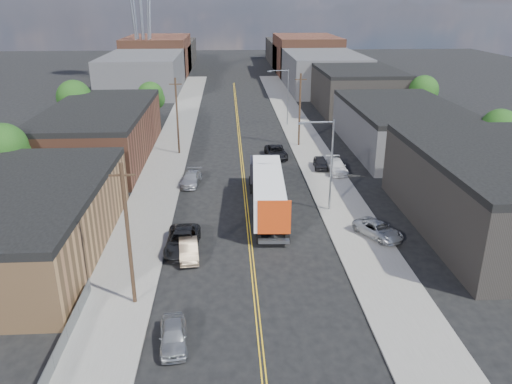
{
  "coord_description": "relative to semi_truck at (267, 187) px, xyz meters",
  "views": [
    {
      "loc": [
        -1.68,
        -19.19,
        19.25
      ],
      "look_at": [
        0.81,
        23.95,
        2.5
      ],
      "focal_mm": 35.0,
      "sensor_mm": 36.0,
      "label": 1
    }
  ],
  "objects": [
    {
      "name": "car_left_d",
      "position": [
        -7.79,
        7.66,
        -1.7
      ],
      "size": [
        2.5,
        4.9,
        1.36
      ],
      "primitive_type": "imported",
      "rotation": [
        0.0,
        0.0,
        -0.13
      ],
      "color": "#9C9DA1",
      "rests_on": "ground"
    },
    {
      "name": "car_left_a",
      "position": [
        -7.09,
        -20.0,
        -1.7
      ],
      "size": [
        2.0,
        4.14,
        1.36
      ],
      "primitive_type": "imported",
      "rotation": [
        0.0,
        0.0,
        0.1
      ],
      "color": "#989A9C",
      "rests_on": "ground"
    },
    {
      "name": "centerline",
      "position": [
        -1.92,
        19.52,
        -2.38
      ],
      "size": [
        0.32,
        120.0,
        0.01
      ],
      "primitive_type": "cube",
      "color": "gold",
      "rests_on": "ground"
    },
    {
      "name": "utility_pole_right",
      "position": [
        6.28,
        22.52,
        2.76
      ],
      "size": [
        1.6,
        0.26,
        10.0
      ],
      "color": "black",
      "rests_on": "ground"
    },
    {
      "name": "car_right_lot_c",
      "position": [
        7.46,
        12.06,
        -1.57
      ],
      "size": [
        1.86,
        3.99,
        1.32
      ],
      "primitive_type": "imported",
      "rotation": [
        0.0,
        0.0,
        -0.08
      ],
      "color": "black",
      "rests_on": "sidewalk_right"
    },
    {
      "name": "skyline_right_c",
      "position": [
        18.08,
        114.52,
        1.12
      ],
      "size": [
        16.0,
        40.0,
        7.0
      ],
      "primitive_type": "cube",
      "color": "black",
      "rests_on": "ground"
    },
    {
      "name": "utility_pole_left_near",
      "position": [
        -10.12,
        -15.48,
        2.76
      ],
      "size": [
        1.6,
        0.26,
        10.0
      ],
      "color": "black",
      "rests_on": "ground"
    },
    {
      "name": "industrial_right_b",
      "position": [
        20.08,
        20.52,
        0.67
      ],
      "size": [
        14.0,
        24.0,
        6.1
      ],
      "color": "#3D3D40",
      "rests_on": "ground"
    },
    {
      "name": "streetlight_near",
      "position": [
        5.67,
        -0.48,
        2.94
      ],
      "size": [
        3.39,
        0.25,
        9.0
      ],
      "color": "gray",
      "rests_on": "ground"
    },
    {
      "name": "tree_right_near",
      "position": [
        28.13,
        10.52,
        2.49
      ],
      "size": [
        4.6,
        4.48,
        7.44
      ],
      "color": "black",
      "rests_on": "ground"
    },
    {
      "name": "chainlink_fence",
      "position": [
        -13.42,
        -21.98,
        -1.73
      ],
      "size": [
        0.05,
        16.0,
        1.22
      ],
      "color": "slate",
      "rests_on": "ground"
    },
    {
      "name": "streetlight_far",
      "position": [
        5.67,
        34.52,
        2.94
      ],
      "size": [
        3.39,
        0.25,
        9.0
      ],
      "color": "gray",
      "rests_on": "ground"
    },
    {
      "name": "warehouse_tan",
      "position": [
        -19.92,
        -7.48,
        0.42
      ],
      "size": [
        12.0,
        22.0,
        5.6
      ],
      "color": "olive",
      "rests_on": "ground"
    },
    {
      "name": "tree_left_far",
      "position": [
        -15.87,
        36.52,
        2.18
      ],
      "size": [
        4.35,
        4.2,
        6.97
      ],
      "color": "black",
      "rests_on": "ground"
    },
    {
      "name": "sidewalk_right",
      "position": [
        7.58,
        19.52,
        -2.31
      ],
      "size": [
        5.0,
        140.0,
        0.15
      ],
      "primitive_type": "cube",
      "color": "slate",
      "rests_on": "ground"
    },
    {
      "name": "car_right_lot_b",
      "position": [
        9.08,
        10.52,
        -1.51
      ],
      "size": [
        2.02,
        4.96,
        1.44
      ],
      "primitive_type": "imported",
      "rotation": [
        0.0,
        0.0,
        0.0
      ],
      "color": "silver",
      "rests_on": "sidewalk_right"
    },
    {
      "name": "sidewalk_left",
      "position": [
        -11.42,
        19.52,
        -2.31
      ],
      "size": [
        5.0,
        140.0,
        0.15
      ],
      "primitive_type": "cube",
      "color": "slate",
      "rests_on": "ground"
    },
    {
      "name": "skyline_right_a",
      "position": [
        18.08,
        69.52,
        1.62
      ],
      "size": [
        16.0,
        30.0,
        8.0
      ],
      "primitive_type": "cube",
      "color": "#3D3D40",
      "rests_on": "ground"
    },
    {
      "name": "car_right_lot_a",
      "position": [
        9.08,
        -6.71,
        -1.58
      ],
      "size": [
        4.2,
        5.14,
        1.3
      ],
      "primitive_type": "imported",
      "rotation": [
        0.0,
        0.0,
        0.52
      ],
      "color": "#B1B3B6",
      "rests_on": "sidewalk_right"
    },
    {
      "name": "skyline_left_a",
      "position": [
        -21.92,
        69.52,
        1.62
      ],
      "size": [
        16.0,
        30.0,
        8.0
      ],
      "primitive_type": "cube",
      "color": "#3D3D40",
      "rests_on": "ground"
    },
    {
      "name": "industrial_right_c",
      "position": [
        20.08,
        46.52,
        1.42
      ],
      "size": [
        14.0,
        22.0,
        7.6
      ],
      "color": "black",
      "rests_on": "ground"
    },
    {
      "name": "utility_pole_left_far",
      "position": [
        -10.12,
        19.52,
        2.76
      ],
      "size": [
        1.6,
        0.26,
        10.0
      ],
      "color": "black",
      "rests_on": "ground"
    },
    {
      "name": "skyline_right_b",
      "position": [
        18.08,
        94.52,
        2.62
      ],
      "size": [
        16.0,
        26.0,
        10.0
      ],
      "primitive_type": "cube",
      "color": "#543021",
      "rests_on": "ground"
    },
    {
      "name": "skyline_left_c",
      "position": [
        -21.92,
        114.52,
        1.12
      ],
      "size": [
        16.0,
        40.0,
        7.0
      ],
      "primitive_type": "cube",
      "color": "black",
      "rests_on": "ground"
    },
    {
      "name": "car_left_b",
      "position": [
        -6.92,
        -9.18,
        -1.7
      ],
      "size": [
        1.88,
        4.3,
        1.38
      ],
      "primitive_type": "imported",
      "rotation": [
        0.0,
        0.0,
        0.1
      ],
      "color": "#7A6650",
      "rests_on": "ground"
    },
    {
      "name": "skyline_left_b",
      "position": [
        -21.92,
        94.52,
        2.62
      ],
      "size": [
        16.0,
        26.0,
        10.0
      ],
      "primitive_type": "cube",
      "color": "#543021",
      "rests_on": "ground"
    },
    {
      "name": "tree_right_far",
      "position": [
        28.13,
        34.52,
        2.79
      ],
      "size": [
        4.85,
        4.76,
        7.91
      ],
      "color": "black",
      "rests_on": "ground"
    },
    {
      "name": "car_left_c",
      "position": [
        -7.49,
        -7.85,
        -1.58
      ],
      "size": [
        2.72,
        5.8,
        1.6
      ],
      "primitive_type": "imported",
      "rotation": [
        0.0,
        0.0,
        -0.01
      ],
      "color": "black",
      "rests_on": "ground"
    },
    {
      "name": "tree_left_near",
      "position": [
        -25.87,
        4.52,
        2.79
      ],
      "size": [
        4.85,
        4.76,
        7.91
      ],
      "color": "black",
      "rests_on": "ground"
    },
    {
      "name": "car_ahead_truck",
      "position": [
        2.58,
        17.15,
        -1.63
      ],
      "size": [
        2.85,
        5.54,
        1.5
      ],
      "primitive_type": "imported",
      "rotation": [
        0.0,
        0.0,
        0.07
      ],
      "color": "black",
      "rests_on": "ground"
    },
    {
      "name": "ground",
      "position": [
        -1.92,
        34.52,
        -2.38
      ],
      "size": [
        260.0,
        260.0,
        0.0
      ],
      "primitive_type": "plane",
      "color": "black",
      "rests_on": "ground"
    },
    {
      "name": "warehouse_brown",
      "position": [
        -19.92,
        18.52,
        0.92
      ],
      "size": [
        12.0,
        26.0,
        6.6
      ],
      "color": "#543021",
      "rests_on": "ground"
    },
    {
      "name": "industrial_right_a",
      "position": [
        20.06,
        -5.48,
        1.17
      ],
      "size": [
        14.0,
        22.0,
        7.1
      ],
      "color": "black",
      "rests_on": "ground"
    },
    {
      "name": "tree_left_mid",
      "position": [
        -25.87,
        29.52,
        3.1
      ],
      "size": [
        5.1,
        5.04,
        8.37
      ],
      "color": "black",
      "rests_on": "ground"
    },
    {
      "name": "semi_truck",
      "position": [
        0.0,
        0.0,
        0.0
      ],
      "size": [
        3.31,
        16.07,
        4.18
      ],
      "rotation": [
        0.0,
        0.0,
        -0.05
      ],
      "color": "silver",
      "rests_on": "ground"
    }
  ]
}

